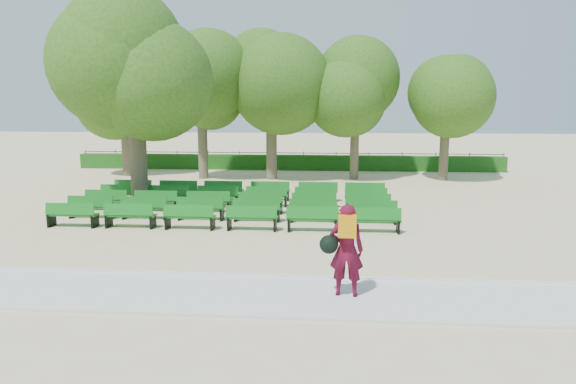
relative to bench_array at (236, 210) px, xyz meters
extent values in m
plane|color=#CFBC89|center=(0.75, -0.89, -0.08)|extent=(120.00, 120.00, 0.00)
cube|color=silver|center=(0.75, -8.29, -0.05)|extent=(30.00, 2.20, 0.06)
cube|color=silver|center=(0.75, -7.14, -0.03)|extent=(30.00, 0.12, 0.10)
cube|color=#1C5616|center=(0.75, 13.11, 0.37)|extent=(26.00, 0.70, 0.90)
cube|color=#136C1A|center=(0.00, 0.01, 0.31)|extent=(1.59, 0.45, 0.05)
cube|color=#136C1A|center=(0.00, -0.17, 0.54)|extent=(1.59, 0.12, 0.37)
cylinder|color=brown|center=(-3.91, 0.89, 1.72)|extent=(0.65, 0.65, 3.60)
ellipsoid|color=#335E19|center=(-3.91, 0.89, 5.09)|extent=(5.72, 5.72, 5.15)
imported|color=#4E0B1F|center=(3.74, -8.18, 0.91)|extent=(0.71, 0.50, 1.87)
cube|color=orange|center=(3.74, -8.39, 1.45)|extent=(0.35, 0.17, 0.44)
sphere|color=black|center=(3.39, -8.25, 1.04)|extent=(0.37, 0.37, 0.37)
camera|label=1|loc=(3.40, -18.07, 3.70)|focal=32.00mm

